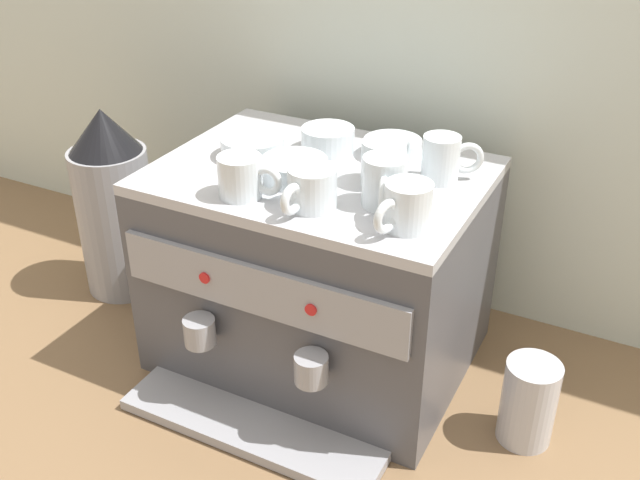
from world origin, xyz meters
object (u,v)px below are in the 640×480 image
ceramic_cup_3 (242,177)px  ceramic_cup_2 (443,159)px  espresso_machine (319,268)px  ceramic_bowl_3 (392,148)px  ceramic_cup_5 (386,161)px  milk_pitcher (529,402)px  ceramic_bowl_0 (328,140)px  ceramic_bowl_2 (294,169)px  ceramic_bowl_1 (254,146)px  ceramic_cup_1 (384,183)px  ceramic_cup_0 (406,207)px  coffee_grinder (114,205)px  ceramic_cup_4 (311,189)px

ceramic_cup_3 → ceramic_cup_2: bearing=37.5°
espresso_machine → ceramic_bowl_3: bearing=54.7°
ceramic_cup_5 → milk_pitcher: size_ratio=0.74×
ceramic_bowl_0 → ceramic_bowl_3: bearing=15.0°
ceramic_bowl_2 → ceramic_bowl_1: bearing=154.2°
ceramic_cup_1 → ceramic_cup_2: bearing=69.1°
ceramic_cup_1 → espresso_machine: bearing=155.4°
ceramic_cup_0 → ceramic_bowl_0: bearing=137.9°
coffee_grinder → ceramic_bowl_1: bearing=-1.1°
ceramic_cup_0 → ceramic_bowl_3: ceramic_cup_0 is taller
espresso_machine → ceramic_cup_0: size_ratio=5.16×
ceramic_cup_2 → ceramic_cup_1: bearing=-110.9°
ceramic_cup_0 → ceramic_cup_5: bearing=123.3°
ceramic_bowl_0 → ceramic_bowl_2: bearing=-87.9°
ceramic_cup_2 → ceramic_bowl_3: bearing=152.8°
ceramic_cup_4 → ceramic_bowl_2: size_ratio=1.01×
ceramic_bowl_2 → milk_pitcher: bearing=-0.3°
ceramic_bowl_3 → ceramic_cup_3: bearing=-119.9°
ceramic_cup_0 → milk_pitcher: bearing=19.3°
ceramic_cup_2 → ceramic_bowl_3: (-0.12, 0.06, -0.03)m
coffee_grinder → ceramic_cup_5: bearing=-0.2°
ceramic_cup_2 → ceramic_bowl_1: bearing=-170.9°
ceramic_bowl_1 → espresso_machine: bearing=-4.1°
ceramic_cup_3 → ceramic_bowl_1: size_ratio=0.95×
ceramic_cup_2 → ceramic_bowl_1: 0.35m
ceramic_cup_1 → milk_pitcher: bearing=4.6°
ceramic_cup_0 → ceramic_bowl_2: 0.25m
espresso_machine → ceramic_bowl_2: bearing=-117.3°
coffee_grinder → ceramic_cup_1: bearing=-7.5°
milk_pitcher → espresso_machine: bearing=173.5°
ceramic_cup_3 → ceramic_bowl_0: 0.24m
ceramic_cup_2 → ceramic_cup_3: 0.34m
ceramic_cup_4 → milk_pitcher: bearing=12.2°
ceramic_bowl_0 → ceramic_bowl_1: size_ratio=0.85×
ceramic_cup_3 → ceramic_cup_4: size_ratio=0.96×
espresso_machine → ceramic_cup_5: size_ratio=4.91×
ceramic_cup_1 → milk_pitcher: (0.27, 0.02, -0.36)m
ceramic_cup_3 → ceramic_cup_4: bearing=6.6°
espresso_machine → ceramic_cup_3: (-0.07, -0.14, 0.24)m
ceramic_cup_5 → ceramic_cup_0: bearing=-56.7°
espresso_machine → ceramic_bowl_1: ceramic_bowl_1 is taller
ceramic_cup_3 → coffee_grinder: size_ratio=0.26×
coffee_grinder → ceramic_bowl_3: bearing=10.2°
ceramic_bowl_0 → coffee_grinder: bearing=-171.0°
ceramic_cup_2 → ceramic_cup_5: bearing=-149.0°
ceramic_cup_3 → coffee_grinder: ceramic_cup_3 is taller
ceramic_cup_5 → ceramic_bowl_0: bearing=152.2°
espresso_machine → ceramic_cup_3: size_ratio=5.17×
ceramic_cup_1 → ceramic_bowl_3: bearing=108.4°
ceramic_cup_1 → ceramic_bowl_0: 0.25m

